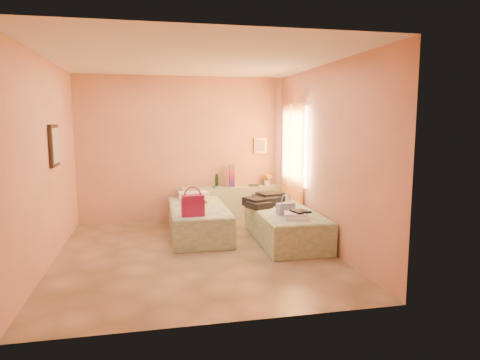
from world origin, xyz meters
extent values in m
plane|color=tan|center=(0.00, 0.00, 0.00)|extent=(4.50, 4.50, 0.00)
cube|color=#E89E7B|center=(0.00, 2.25, 1.40)|extent=(4.00, 0.02, 2.80)
cube|color=#E89E7B|center=(-2.00, 0.00, 1.40)|extent=(0.02, 4.50, 2.80)
cube|color=#E89E7B|center=(2.00, 0.00, 1.40)|extent=(0.02, 4.50, 2.80)
cube|color=silver|center=(0.00, 0.00, 2.80)|extent=(4.00, 4.50, 0.02)
cube|color=#FEC99D|center=(1.98, 1.25, 1.50)|extent=(0.02, 1.10, 1.40)
cube|color=#F89E3B|center=(1.94, 1.10, 1.15)|extent=(0.05, 0.55, 2.20)
cube|color=#F89E3B|center=(1.94, 1.70, 1.15)|extent=(0.05, 0.45, 2.20)
cube|color=black|center=(-1.97, 0.40, 1.60)|extent=(0.04, 0.50, 0.60)
cube|color=gold|center=(1.55, 2.22, 1.45)|extent=(0.25, 0.04, 0.30)
cube|color=#9EAC8C|center=(0.98, 2.10, 0.33)|extent=(2.05, 0.30, 0.65)
cube|color=beige|center=(0.15, 1.05, 0.25)|extent=(0.92, 2.01, 0.50)
cube|color=beige|center=(1.50, 0.40, 0.25)|extent=(0.92, 2.01, 0.50)
cylinder|color=#12321D|center=(0.64, 2.10, 0.78)|extent=(0.08, 0.08, 0.25)
cube|color=#9E1343|center=(0.94, 2.11, 0.87)|extent=(0.10, 0.10, 0.44)
cylinder|color=#4D8E6F|center=(0.60, 2.04, 0.67)|extent=(0.13, 0.13, 0.03)
cube|color=#25452B|center=(1.38, 2.08, 0.67)|extent=(0.24, 0.20, 0.03)
cube|color=silver|center=(1.67, 2.11, 0.79)|extent=(0.27, 0.27, 0.29)
cube|color=#9E1343|center=(-0.01, 0.33, 0.66)|extent=(0.35, 0.21, 0.33)
cube|color=tan|center=(0.22, 1.38, 0.53)|extent=(0.44, 0.40, 0.06)
cube|color=black|center=(1.29, 0.88, 0.59)|extent=(0.81, 0.81, 0.18)
cube|color=#4554A6|center=(1.41, 0.11, 0.59)|extent=(0.31, 0.19, 0.18)
cube|color=silver|center=(1.48, -0.24, 0.55)|extent=(0.42, 0.39, 0.10)
cube|color=black|center=(1.54, -0.22, 0.61)|extent=(0.25, 0.30, 0.03)
camera|label=1|loc=(-0.63, -6.13, 1.96)|focal=32.00mm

